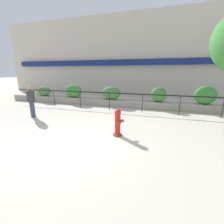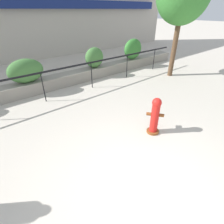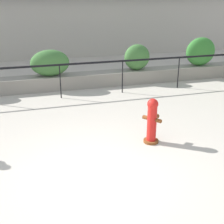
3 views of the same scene
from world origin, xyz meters
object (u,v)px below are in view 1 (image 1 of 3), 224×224
at_px(fire_hydrant, 118,122).
at_px(pedestrian, 31,100).
at_px(hedge_bush_1, 73,91).
at_px(hedge_bush_3, 159,95).
at_px(hedge_bush_2, 111,93).
at_px(hedge_bush_4, 206,95).
at_px(hedge_bush_0, 44,91).

xyz_separation_m(fire_hydrant, pedestrian, (-5.15, 1.06, 0.44)).
bearing_deg(hedge_bush_1, fire_hydrant, -45.49).
bearing_deg(hedge_bush_3, hedge_bush_2, 180.00).
xyz_separation_m(hedge_bush_4, pedestrian, (-9.37, -3.92, -0.08)).
bearing_deg(pedestrian, hedge_bush_3, 30.52).
bearing_deg(hedge_bush_4, pedestrian, -157.32).
bearing_deg(hedge_bush_0, pedestrian, -57.47).
relative_size(hedge_bush_3, hedge_bush_4, 0.78).
xyz_separation_m(hedge_bush_0, hedge_bush_3, (9.14, 0.00, 0.10)).
distance_m(hedge_bush_0, fire_hydrant, 9.13).
bearing_deg(hedge_bush_2, hedge_bush_1, 180.00).
relative_size(hedge_bush_2, hedge_bush_4, 1.08).
distance_m(hedge_bush_1, pedestrian, 3.92).
height_order(hedge_bush_0, fire_hydrant, hedge_bush_0).
bearing_deg(fire_hydrant, hedge_bush_2, 109.70).
xyz_separation_m(hedge_bush_2, pedestrian, (-3.37, -3.92, 0.02)).
distance_m(hedge_bush_2, hedge_bush_4, 6.01).
height_order(hedge_bush_2, pedestrian, pedestrian).
bearing_deg(pedestrian, hedge_bush_4, 22.68).
bearing_deg(hedge_bush_4, hedge_bush_2, 180.00).
xyz_separation_m(hedge_bush_0, hedge_bush_2, (5.86, 0.00, 0.08)).
xyz_separation_m(hedge_bush_3, hedge_bush_4, (2.73, 0.00, 0.08)).
bearing_deg(hedge_bush_0, hedge_bush_1, 0.00).
relative_size(hedge_bush_0, fire_hydrant, 1.18).
distance_m(hedge_bush_3, pedestrian, 7.71).
relative_size(hedge_bush_2, hedge_bush_3, 1.38).
distance_m(hedge_bush_2, fire_hydrant, 5.30).
height_order(hedge_bush_3, hedge_bush_4, hedge_bush_4).
xyz_separation_m(hedge_bush_2, hedge_bush_3, (3.28, 0.00, 0.02)).
relative_size(hedge_bush_0, hedge_bush_1, 0.88).
distance_m(hedge_bush_2, hedge_bush_3, 3.28).
xyz_separation_m(hedge_bush_3, fire_hydrant, (-1.50, -4.98, -0.44)).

